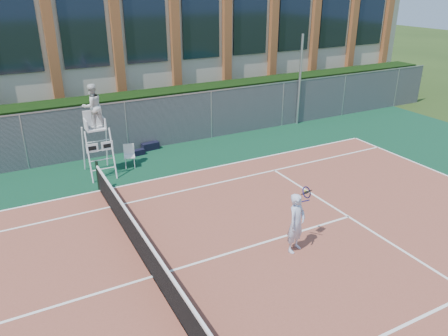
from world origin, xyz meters
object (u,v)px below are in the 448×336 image
steel_pole (300,80)px  plastic_chair (129,154)px  umpire_chair (93,109)px  tennis_player (296,223)px

steel_pole → plastic_chair: size_ratio=4.97×
umpire_chair → plastic_chair: size_ratio=3.87×
umpire_chair → tennis_player: bearing=-66.0°
umpire_chair → plastic_chair: 2.36m
steel_pole → plastic_chair: (-9.30, -1.49, -1.70)m
steel_pole → plastic_chair: 9.57m
steel_pole → plastic_chair: steel_pole is taller
steel_pole → tennis_player: bearing=-127.0°
umpire_chair → tennis_player: umpire_chair is taller
steel_pole → umpire_chair: steel_pole is taller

